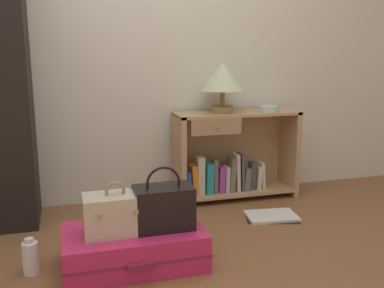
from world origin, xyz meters
The scene contains 9 objects.
back_wall centered at (0.00, 1.50, 1.30)m, with size 6.40×0.10×2.60m, color silver.
bookshelf centered at (0.68, 1.27, 0.32)m, with size 0.97×0.33×0.69m.
table_lamp centered at (0.60, 1.27, 0.95)m, with size 0.32×0.32×0.38m.
bowl centered at (0.96, 1.22, 0.71)m, with size 0.15×0.15×0.04m, color silver.
suitcase_large centered at (-0.25, 0.35, 0.10)m, with size 0.77×0.47×0.21m.
train_case centered at (-0.34, 0.33, 0.31)m, with size 0.34×0.20×0.29m.
handbag centered at (-0.08, 0.32, 0.33)m, with size 0.32×0.19×0.35m.
bottle centered at (-0.79, 0.40, 0.09)m, with size 0.08×0.08×0.20m.
open_book_on_floor centered at (0.80, 0.77, 0.01)m, with size 0.43×0.35×0.02m.
Camera 1 is at (-0.58, -1.91, 1.17)m, focal length 41.41 mm.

